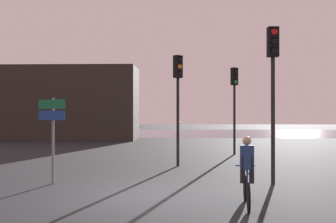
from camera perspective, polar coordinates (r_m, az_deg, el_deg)
The scene contains 8 objects.
ground_plane at distance 9.98m, azimuth -3.82°, elevation -12.63°, with size 120.00×120.00×0.00m, color black.
water_strip at distance 39.88m, azimuth 0.36°, elevation -3.28°, with size 80.00×16.00×0.01m, color slate.
distant_building at distance 31.70m, azimuth -18.12°, elevation 1.18°, with size 14.63×4.00×5.82m, color #2D2823.
traffic_light_near_right at distance 11.75m, azimuth 15.70°, elevation 5.31°, with size 0.33×0.35×4.74m.
traffic_light_far_right at distance 19.62m, azimuth 10.09°, elevation 2.62°, with size 0.39×0.41×4.48m.
traffic_light_center at distance 15.06m, azimuth 1.53°, elevation 3.41°, with size 0.41×0.42×4.46m.
direction_sign_post at distance 11.81m, azimuth -17.23°, elevation -1.91°, with size 0.98×0.55×2.60m.
cyclist at distance 8.70m, azimuth 11.92°, elevation -8.98°, with size 0.46×1.71×1.62m.
Camera 1 is at (0.94, -9.70, 2.15)m, focal length 40.00 mm.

